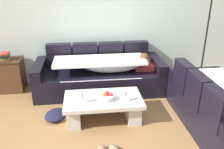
% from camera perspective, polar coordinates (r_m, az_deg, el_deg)
% --- Properties ---
extents(ground_plane, '(14.00, 14.00, 0.00)m').
position_cam_1_polar(ground_plane, '(3.45, 0.61, -15.64)').
color(ground_plane, olive).
extents(back_wall, '(9.00, 0.10, 2.70)m').
position_cam_1_polar(back_wall, '(4.91, -2.66, 13.44)').
color(back_wall, '#B7C4BE').
rests_on(back_wall, ground_plane).
extents(couch_along_wall, '(2.44, 0.92, 0.88)m').
position_cam_1_polar(couch_along_wall, '(4.68, -2.45, -0.06)').
color(couch_along_wall, black).
rests_on(couch_along_wall, ground_plane).
extents(couch_near_window, '(0.92, 1.85, 0.88)m').
position_cam_1_polar(couch_near_window, '(3.86, 23.97, -7.33)').
color(couch_near_window, black).
rests_on(couch_near_window, ground_plane).
extents(coffee_table, '(1.20, 0.68, 0.38)m').
position_cam_1_polar(coffee_table, '(3.78, -2.10, -7.49)').
color(coffee_table, beige).
rests_on(coffee_table, ground_plane).
extents(fruit_bowl, '(0.28, 0.28, 0.10)m').
position_cam_1_polar(fruit_bowl, '(3.66, -1.48, -5.26)').
color(fruit_bowl, silver).
rests_on(fruit_bowl, coffee_table).
extents(wine_glass_near_left, '(0.07, 0.07, 0.17)m').
position_cam_1_polar(wine_glass_near_left, '(3.54, -7.34, -5.13)').
color(wine_glass_near_left, silver).
rests_on(wine_glass_near_left, coffee_table).
extents(wine_glass_near_right, '(0.07, 0.07, 0.17)m').
position_cam_1_polar(wine_glass_near_right, '(3.57, 3.04, -4.77)').
color(wine_glass_near_right, silver).
rests_on(wine_glass_near_right, coffee_table).
extents(open_magazine, '(0.32, 0.26, 0.01)m').
position_cam_1_polar(open_magazine, '(3.80, 1.86, -4.76)').
color(open_magazine, white).
rests_on(open_magazine, coffee_table).
extents(side_cabinet, '(0.72, 0.44, 0.64)m').
position_cam_1_polar(side_cabinet, '(5.13, -24.18, -0.14)').
color(side_cabinet, '#4D2F1C').
rests_on(side_cabinet, ground_plane).
extents(book_stack_on_cabinet, '(0.19, 0.23, 0.15)m').
position_cam_1_polar(book_stack_on_cabinet, '(4.98, -24.17, 4.03)').
color(book_stack_on_cabinet, '#B76623').
rests_on(book_stack_on_cabinet, side_cabinet).
extents(floor_lamp, '(0.33, 0.31, 1.95)m').
position_cam_1_polar(floor_lamp, '(5.01, 21.36, 9.40)').
color(floor_lamp, black).
rests_on(floor_lamp, ground_plane).
extents(crumpled_garment, '(0.41, 0.47, 0.12)m').
position_cam_1_polar(crumpled_garment, '(3.99, -13.31, -9.37)').
color(crumpled_garment, '#191933').
rests_on(crumpled_garment, ground_plane).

